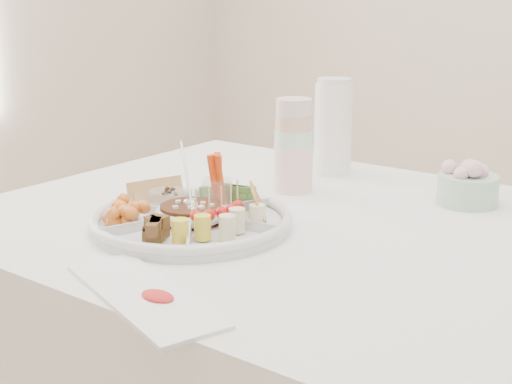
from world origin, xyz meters
The scene contains 12 objects.
party_tray centered at (-0.25, -0.17, 0.78)m, with size 0.38×0.38×0.04m, color silver.
bean_dip centered at (-0.25, -0.17, 0.79)m, with size 0.12×0.12×0.04m, color #402914.
tortillas centered at (-0.15, -0.08, 0.80)m, with size 0.09×0.09×0.06m, color #C16E33, non-canonical shape.
carrot_cucumber centered at (-0.28, -0.04, 0.82)m, with size 0.12×0.12×0.11m, color #E54511, non-canonical shape.
pita_raisins centered at (-0.38, -0.12, 0.80)m, with size 0.10×0.10×0.05m, color tan, non-canonical shape.
cherries centered at (-0.35, -0.25, 0.79)m, with size 0.12×0.12×0.05m, color orange, non-canonical shape.
granola_chunks centered at (-0.23, -0.29, 0.79)m, with size 0.09×0.09×0.04m, color brown, non-canonical shape.
banana_tomato centered at (-0.13, -0.21, 0.82)m, with size 0.10×0.10×0.08m, color #D1BC68, non-canonical shape.
cup_stack centered at (-0.25, 0.17, 0.88)m, with size 0.09×0.09×0.24m, color silver.
thermos centered at (-0.26, 0.37, 0.88)m, with size 0.09×0.09×0.24m, color white.
flower_bowl centered at (0.11, 0.31, 0.81)m, with size 0.13×0.13×0.10m, color #A9D1C0.
placemat centered at (-0.10, -0.45, 0.76)m, with size 0.33×0.11×0.01m, color white.
Camera 1 is at (0.62, -1.13, 1.20)m, focal length 50.00 mm.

